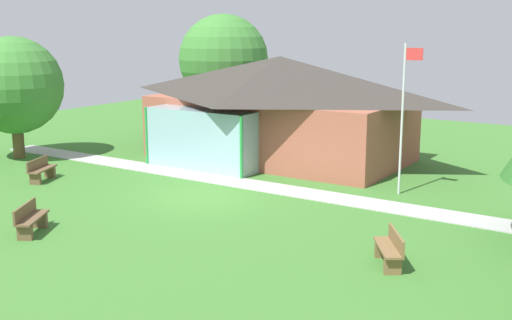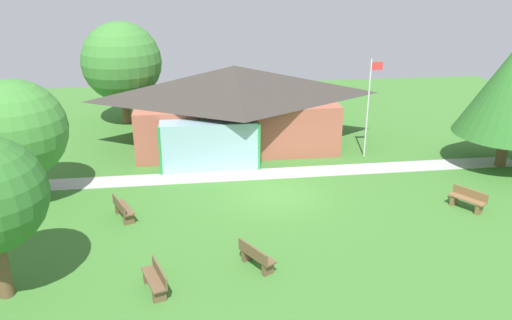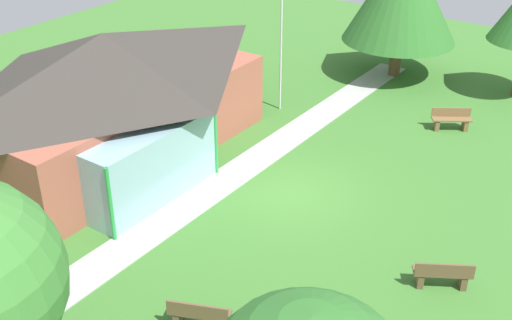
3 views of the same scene
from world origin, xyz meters
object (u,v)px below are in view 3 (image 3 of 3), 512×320
(pavilion, at_px, (111,94))
(bench_front_center, at_px, (442,275))
(flagpole, at_px, (282,43))
(bench_lawn_far_right, at_px, (451,120))
(bench_mid_left, at_px, (199,315))

(pavilion, height_order, bench_front_center, pavilion)
(flagpole, bearing_deg, bench_lawn_far_right, -71.38)
(bench_lawn_far_right, distance_m, bench_mid_left, 14.07)
(flagpole, relative_size, bench_lawn_far_right, 3.42)
(pavilion, relative_size, bench_mid_left, 7.44)
(bench_lawn_far_right, bearing_deg, flagpole, -14.86)
(flagpole, xyz_separation_m, bench_mid_left, (-11.85, -5.49, -2.44))
(pavilion, relative_size, bench_front_center, 7.63)
(pavilion, relative_size, flagpole, 2.26)
(pavilion, xyz_separation_m, bench_lawn_far_right, (8.82, -9.23, -1.88))
(bench_lawn_far_right, xyz_separation_m, bench_mid_left, (-14.04, 0.99, 0.00))
(pavilion, distance_m, bench_lawn_far_right, 12.90)
(pavilion, height_order, bench_mid_left, pavilion)
(flagpole, distance_m, bench_lawn_far_right, 7.26)
(pavilion, bearing_deg, bench_lawn_far_right, -46.28)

